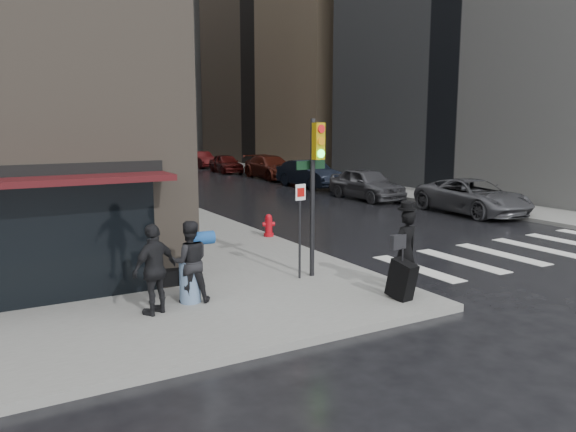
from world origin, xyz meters
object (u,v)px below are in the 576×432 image
Objects in this scene: man_overcoat at (404,255)px; parked_car_0 at (473,197)px; traffic_light at (314,176)px; parked_car_3 at (271,167)px; fire_hydrant at (269,226)px; man_greycoat at (155,269)px; parked_car_2 at (309,174)px; man_jeans at (189,262)px; parked_car_4 at (226,163)px; parked_car_5 at (201,159)px; parked_car_1 at (366,184)px.

parked_car_0 is at bearing -150.27° from man_overcoat.
traffic_light reaches higher than parked_car_3.
man_greycoat is at bearing -133.92° from fire_hydrant.
parked_car_3 is (0.50, 5.72, -0.01)m from parked_car_2.
parked_car_2 is (13.43, 17.16, -0.20)m from man_jeans.
parked_car_4 is (-0.31, 11.43, -0.09)m from parked_car_2.
man_jeans reaches higher than parked_car_0.
man_greycoat is at bearing -111.86° from parked_car_4.
man_overcoat reaches higher than parked_car_5.
parked_car_4 is (-0.04, 17.15, -0.08)m from parked_car_1.
fire_hydrant is 0.18× the size of parked_car_5.
fire_hydrant is at bearing 67.75° from traffic_light.
parked_car_2 is at bearing 97.66° from parked_car_0.
parked_car_0 is at bearing -89.40° from parked_car_2.
traffic_light is at bearing -107.59° from parked_car_5.
man_greycoat is 0.36× the size of parked_car_2.
man_greycoat is 32.12m from parked_car_4.
parked_car_1 is 0.86× the size of parked_car_3.
man_greycoat is at bearing -113.05° from parked_car_5.
parked_car_3 is 11.44m from parked_car_5.
man_overcoat reaches higher than parked_car_0.
man_greycoat is (-0.79, -0.35, 0.03)m from man_jeans.
parked_car_5 is at bearing 66.35° from traffic_light.
parked_car_1 is 1.11× the size of parked_car_4.
fire_hydrant is (1.29, 4.71, -2.04)m from traffic_light.
man_jeans is 0.41× the size of parked_car_4.
traffic_light is 0.90× the size of parked_car_5.
parked_car_2 is 1.17× the size of parked_car_4.
man_jeans is at bearing -131.16° from fire_hydrant.
traffic_light is 0.77× the size of parked_car_2.
fire_hydrant is 0.17× the size of parked_car_4.
parked_car_2 is at bearing -116.47° from man_jeans.
man_greycoat is 7.56m from fire_hydrant.
parked_car_0 is at bearing -78.59° from parked_car_1.
man_jeans is at bearing 179.86° from traffic_light.
parked_car_3 is (9.49, 17.79, 0.30)m from fire_hydrant.
parked_car_4 is at bearing 99.24° from parked_car_3.
man_overcoat reaches higher than parked_car_2.
fire_hydrant is 0.16× the size of parked_car_1.
parked_car_0 is (15.04, 6.08, -0.30)m from man_greycoat.
parked_car_5 is (13.36, 34.31, -0.31)m from man_jeans.
parked_car_2 is at bearing -93.79° from parked_car_3.
fire_hydrant is at bearing -107.81° from parked_car_5.
man_jeans reaches higher than parked_car_2.
parked_car_0 is 28.59m from parked_car_5.
parked_car_2 is at bearing 51.61° from traffic_light.
man_overcoat is at bearing -119.76° from parked_car_2.
man_overcoat is 1.17× the size of man_jeans.
parked_car_1 is 0.95× the size of parked_car_2.
man_jeans reaches higher than parked_car_1.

